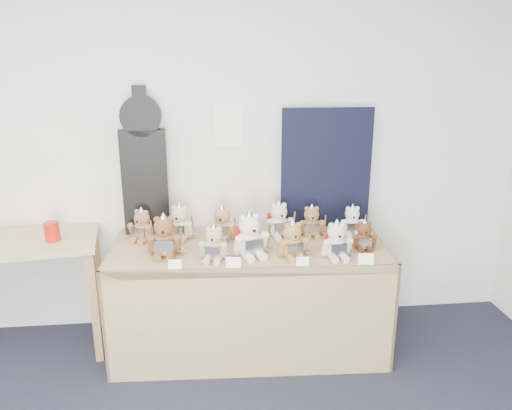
{
  "coord_description": "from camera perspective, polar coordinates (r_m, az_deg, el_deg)",
  "views": [
    {
      "loc": [
        0.6,
        -1.09,
        2.04
      ],
      "look_at": [
        0.93,
        1.97,
        1.09
      ],
      "focal_mm": 35.0,
      "sensor_mm": 36.0,
      "label": 1
    }
  ],
  "objects": [
    {
      "name": "display_table",
      "position": [
        3.41,
        -0.74,
        -7.65
      ],
      "size": [
        1.9,
        0.87,
        0.78
      ],
      "rotation": [
        0.0,
        0.0,
        -0.05
      ],
      "color": "#9A774E",
      "rests_on": "floor"
    },
    {
      "name": "entry_card_c",
      "position": [
        3.09,
        5.34,
        -6.44
      ],
      "size": [
        0.08,
        0.02,
        0.06
      ],
      "primitive_type": "cube",
      "rotation": [
        -0.24,
        0.0,
        -0.05
      ],
      "color": "white",
      "rests_on": "display_table"
    },
    {
      "name": "guitar_case",
      "position": [
        3.6,
        -12.7,
        4.7
      ],
      "size": [
        0.32,
        0.11,
        1.05
      ],
      "rotation": [
        0.0,
        0.0,
        0.05
      ],
      "color": "black",
      "rests_on": "display_table"
    },
    {
      "name": "teddy_back_left",
      "position": [
        3.53,
        -8.72,
        -2.12
      ],
      "size": [
        0.23,
        0.21,
        0.28
      ],
      "rotation": [
        0.0,
        0.0,
        -0.27
      ],
      "color": "beige",
      "rests_on": "display_table"
    },
    {
      "name": "teddy_back_end",
      "position": [
        3.64,
        10.92,
        -1.88
      ],
      "size": [
        0.2,
        0.16,
        0.24
      ],
      "rotation": [
        0.0,
        0.0,
        -0.07
      ],
      "color": "white",
      "rests_on": "display_table"
    },
    {
      "name": "teddy_back_right",
      "position": [
        3.56,
        6.36,
        -2.01
      ],
      "size": [
        0.2,
        0.17,
        0.25
      ],
      "rotation": [
        0.0,
        0.0,
        -0.05
      ],
      "color": "olive",
      "rests_on": "display_table"
    },
    {
      "name": "teddy_back_centre_right",
      "position": [
        3.54,
        2.64,
        -1.84
      ],
      "size": [
        0.23,
        0.2,
        0.28
      ],
      "rotation": [
        0.0,
        0.0,
        0.16
      ],
      "color": "beige",
      "rests_on": "display_table"
    },
    {
      "name": "entry_card_a",
      "position": [
        3.07,
        -9.26,
        -6.72
      ],
      "size": [
        0.08,
        0.02,
        0.06
      ],
      "primitive_type": "cube",
      "rotation": [
        -0.24,
        0.0,
        -0.05
      ],
      "color": "white",
      "rests_on": "display_table"
    },
    {
      "name": "navy_board",
      "position": [
        3.68,
        8.03,
        4.11
      ],
      "size": [
        0.67,
        0.03,
        0.89
      ],
      "primitive_type": "cube",
      "rotation": [
        0.0,
        0.0,
        -0.01
      ],
      "color": "black",
      "rests_on": "display_table"
    },
    {
      "name": "teddy_front_far_right",
      "position": [
        3.22,
        9.16,
        -4.15
      ],
      "size": [
        0.22,
        0.19,
        0.27
      ],
      "rotation": [
        0.0,
        0.0,
        0.07
      ],
      "color": "silver",
      "rests_on": "display_table"
    },
    {
      "name": "teddy_front_right",
      "position": [
        3.19,
        4.22,
        -4.19
      ],
      "size": [
        0.22,
        0.19,
        0.26
      ],
      "rotation": [
        0.0,
        0.0,
        0.14
      ],
      "color": "#A3733E",
      "rests_on": "display_table"
    },
    {
      "name": "teddy_back_far_left",
      "position": [
        3.55,
        -12.91,
        -2.4
      ],
      "size": [
        0.2,
        0.2,
        0.26
      ],
      "rotation": [
        0.0,
        0.0,
        -0.42
      ],
      "color": "#926544",
      "rests_on": "display_table"
    },
    {
      "name": "red_cup",
      "position": [
        3.57,
        -22.28,
        -2.82
      ],
      "size": [
        0.1,
        0.1,
        0.13
      ],
      "primitive_type": "cylinder",
      "color": "red",
      "rests_on": "side_table"
    },
    {
      "name": "entry_card_b",
      "position": [
        3.05,
        -2.6,
        -6.58
      ],
      "size": [
        0.09,
        0.02,
        0.06
      ],
      "primitive_type": "cube",
      "rotation": [
        -0.24,
        0.0,
        -0.05
      ],
      "color": "white",
      "rests_on": "display_table"
    },
    {
      "name": "teddy_front_far_left",
      "position": [
        3.25,
        -10.42,
        -3.74
      ],
      "size": [
        0.25,
        0.2,
        0.3
      ],
      "rotation": [
        0.0,
        0.0,
        -0.04
      ],
      "color": "brown",
      "rests_on": "display_table"
    },
    {
      "name": "teddy_front_left",
      "position": [
        3.15,
        -4.84,
        -4.52
      ],
      "size": [
        0.21,
        0.19,
        0.25
      ],
      "rotation": [
        0.0,
        0.0,
        -0.21
      ],
      "color": "tan",
      "rests_on": "display_table"
    },
    {
      "name": "teddy_front_end",
      "position": [
        3.38,
        12.25,
        -3.57
      ],
      "size": [
        0.18,
        0.15,
        0.22
      ],
      "rotation": [
        0.0,
        0.0,
        -0.07
      ],
      "color": "#56331D",
      "rests_on": "display_table"
    },
    {
      "name": "teddy_back_centre_left",
      "position": [
        3.48,
        -3.9,
        -2.26
      ],
      "size": [
        0.22,
        0.2,
        0.27
      ],
      "rotation": [
        0.0,
        0.0,
        -0.24
      ],
      "color": "tan",
      "rests_on": "display_table"
    },
    {
      "name": "entry_card_d",
      "position": [
        3.17,
        12.47,
        -6.04
      ],
      "size": [
        0.1,
        0.03,
        0.07
      ],
      "primitive_type": "cube",
      "rotation": [
        -0.24,
        0.0,
        -0.05
      ],
      "color": "white",
      "rests_on": "display_table"
    },
    {
      "name": "teddy_front_centre",
      "position": [
        3.19,
        -0.71,
        -3.69
      ],
      "size": [
        0.27,
        0.25,
        0.32
      ],
      "rotation": [
        0.0,
        0.0,
        0.31
      ],
      "color": "silver",
      "rests_on": "display_table"
    },
    {
      "name": "side_table",
      "position": [
        3.73,
        -25.24,
        -5.55
      ],
      "size": [
        1.07,
        0.69,
        0.83
      ],
      "rotation": [
        0.0,
        0.0,
        0.14
      ],
      "color": "tan",
      "rests_on": "floor"
    },
    {
      "name": "room_shell",
      "position": [
        3.62,
        -3.09,
        8.98
      ],
      "size": [
        6.0,
        6.0,
        6.0
      ],
      "color": "silver",
      "rests_on": "floor"
    }
  ]
}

